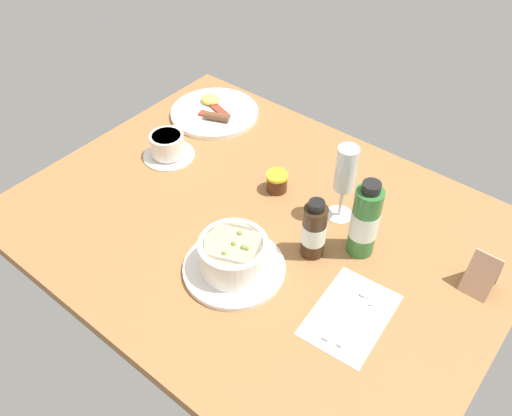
{
  "coord_description": "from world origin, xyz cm",
  "views": [
    {
      "loc": [
        53.2,
        -67.34,
        86.35
      ],
      "look_at": [
        0.71,
        -2.21,
        6.6
      ],
      "focal_mm": 37.27,
      "sensor_mm": 36.0,
      "label": 1
    }
  ],
  "objects_px": {
    "cutlery_setting": "(352,313)",
    "breakfast_plate": "(214,112)",
    "porridge_bowl": "(234,257)",
    "menu_card": "(483,271)",
    "sauce_bottle_brown": "(314,231)",
    "wine_glass": "(345,173)",
    "jam_jar": "(277,182)",
    "coffee_cup": "(168,146)",
    "sauce_bottle_green": "(365,221)"
  },
  "relations": [
    {
      "from": "wine_glass",
      "to": "menu_card",
      "type": "xyz_separation_m",
      "value": [
        0.33,
        -0.0,
        -0.08
      ]
    },
    {
      "from": "wine_glass",
      "to": "jam_jar",
      "type": "distance_m",
      "value": 0.2
    },
    {
      "from": "cutlery_setting",
      "to": "menu_card",
      "type": "xyz_separation_m",
      "value": [
        0.16,
        0.22,
        0.05
      ]
    },
    {
      "from": "porridge_bowl",
      "to": "breakfast_plate",
      "type": "xyz_separation_m",
      "value": [
        -0.42,
        0.41,
        -0.03
      ]
    },
    {
      "from": "wine_glass",
      "to": "menu_card",
      "type": "relative_size",
      "value": 1.99
    },
    {
      "from": "menu_card",
      "to": "jam_jar",
      "type": "bearing_deg",
      "value": -177.72
    },
    {
      "from": "sauce_bottle_brown",
      "to": "menu_card",
      "type": "distance_m",
      "value": 0.34
    },
    {
      "from": "cutlery_setting",
      "to": "coffee_cup",
      "type": "distance_m",
      "value": 0.65
    },
    {
      "from": "jam_jar",
      "to": "sauce_bottle_brown",
      "type": "distance_m",
      "value": 0.22
    },
    {
      "from": "wine_glass",
      "to": "sauce_bottle_brown",
      "type": "relative_size",
      "value": 1.31
    },
    {
      "from": "wine_glass",
      "to": "sauce_bottle_brown",
      "type": "bearing_deg",
      "value": -83.32
    },
    {
      "from": "wine_glass",
      "to": "cutlery_setting",
      "type": "bearing_deg",
      "value": -52.54
    },
    {
      "from": "cutlery_setting",
      "to": "breakfast_plate",
      "type": "distance_m",
      "value": 0.76
    },
    {
      "from": "wine_glass",
      "to": "sauce_bottle_green",
      "type": "bearing_deg",
      "value": -34.93
    },
    {
      "from": "porridge_bowl",
      "to": "wine_glass",
      "type": "height_order",
      "value": "wine_glass"
    },
    {
      "from": "porridge_bowl",
      "to": "wine_glass",
      "type": "bearing_deg",
      "value": 73.65
    },
    {
      "from": "cutlery_setting",
      "to": "wine_glass",
      "type": "bearing_deg",
      "value": 127.46
    },
    {
      "from": "coffee_cup",
      "to": "breakfast_plate",
      "type": "xyz_separation_m",
      "value": [
        -0.04,
        0.22,
        -0.02
      ]
    },
    {
      "from": "wine_glass",
      "to": "sauce_bottle_brown",
      "type": "height_order",
      "value": "wine_glass"
    },
    {
      "from": "porridge_bowl",
      "to": "jam_jar",
      "type": "height_order",
      "value": "porridge_bowl"
    },
    {
      "from": "wine_glass",
      "to": "breakfast_plate",
      "type": "distance_m",
      "value": 0.53
    },
    {
      "from": "coffee_cup",
      "to": "jam_jar",
      "type": "relative_size",
      "value": 2.55
    },
    {
      "from": "coffee_cup",
      "to": "cutlery_setting",
      "type": "bearing_deg",
      "value": -11.38
    },
    {
      "from": "coffee_cup",
      "to": "jam_jar",
      "type": "xyz_separation_m",
      "value": [
        0.3,
        0.07,
        -0.01
      ]
    },
    {
      "from": "porridge_bowl",
      "to": "cutlery_setting",
      "type": "relative_size",
      "value": 1.03
    },
    {
      "from": "coffee_cup",
      "to": "menu_card",
      "type": "bearing_deg",
      "value": 6.46
    },
    {
      "from": "porridge_bowl",
      "to": "sauce_bottle_green",
      "type": "bearing_deg",
      "value": 50.93
    },
    {
      "from": "jam_jar",
      "to": "sauce_bottle_green",
      "type": "relative_size",
      "value": 0.28
    },
    {
      "from": "cutlery_setting",
      "to": "menu_card",
      "type": "bearing_deg",
      "value": 53.3
    },
    {
      "from": "cutlery_setting",
      "to": "breakfast_plate",
      "type": "relative_size",
      "value": 0.83
    },
    {
      "from": "wine_glass",
      "to": "jam_jar",
      "type": "xyz_separation_m",
      "value": [
        -0.17,
        -0.02,
        -0.1
      ]
    },
    {
      "from": "sauce_bottle_green",
      "to": "sauce_bottle_brown",
      "type": "bearing_deg",
      "value": -136.93
    },
    {
      "from": "cutlery_setting",
      "to": "sauce_bottle_green",
      "type": "xyz_separation_m",
      "value": [
        -0.08,
        0.16,
        0.08
      ]
    },
    {
      "from": "porridge_bowl",
      "to": "sauce_bottle_brown",
      "type": "distance_m",
      "value": 0.18
    },
    {
      "from": "porridge_bowl",
      "to": "breakfast_plate",
      "type": "distance_m",
      "value": 0.59
    },
    {
      "from": "breakfast_plate",
      "to": "menu_card",
      "type": "bearing_deg",
      "value": -8.67
    },
    {
      "from": "jam_jar",
      "to": "sauce_bottle_brown",
      "type": "relative_size",
      "value": 0.36
    },
    {
      "from": "sauce_bottle_brown",
      "to": "breakfast_plate",
      "type": "height_order",
      "value": "sauce_bottle_brown"
    },
    {
      "from": "sauce_bottle_green",
      "to": "breakfast_plate",
      "type": "xyz_separation_m",
      "value": [
        -0.6,
        0.19,
        -0.08
      ]
    },
    {
      "from": "porridge_bowl",
      "to": "sauce_bottle_brown",
      "type": "relative_size",
      "value": 1.46
    },
    {
      "from": "porridge_bowl",
      "to": "cutlery_setting",
      "type": "height_order",
      "value": "porridge_bowl"
    },
    {
      "from": "porridge_bowl",
      "to": "cutlery_setting",
      "type": "bearing_deg",
      "value": 13.35
    },
    {
      "from": "cutlery_setting",
      "to": "jam_jar",
      "type": "xyz_separation_m",
      "value": [
        -0.34,
        0.2,
        0.02
      ]
    },
    {
      "from": "sauce_bottle_brown",
      "to": "menu_card",
      "type": "height_order",
      "value": "sauce_bottle_brown"
    },
    {
      "from": "wine_glass",
      "to": "sauce_bottle_brown",
      "type": "xyz_separation_m",
      "value": [
        0.02,
        -0.14,
        -0.06
      ]
    },
    {
      "from": "coffee_cup",
      "to": "jam_jar",
      "type": "bearing_deg",
      "value": 13.21
    },
    {
      "from": "coffee_cup",
      "to": "breakfast_plate",
      "type": "height_order",
      "value": "coffee_cup"
    },
    {
      "from": "wine_glass",
      "to": "sauce_bottle_green",
      "type": "relative_size",
      "value": 1.01
    },
    {
      "from": "wine_glass",
      "to": "menu_card",
      "type": "distance_m",
      "value": 0.34
    },
    {
      "from": "wine_glass",
      "to": "sauce_bottle_green",
      "type": "xyz_separation_m",
      "value": [
        0.09,
        -0.06,
        -0.04
      ]
    }
  ]
}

